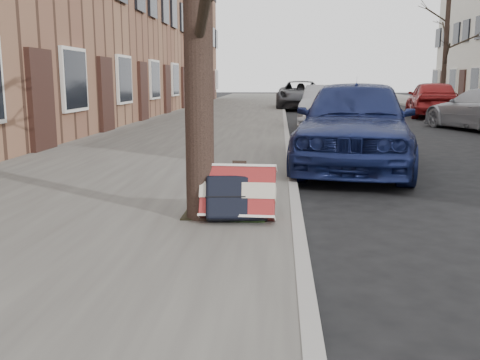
# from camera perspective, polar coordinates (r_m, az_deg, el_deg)

# --- Properties ---
(ground) EXTENTS (120.00, 120.00, 0.00)m
(ground) POSITION_cam_1_polar(r_m,az_deg,el_deg) (4.81, 21.68, -8.36)
(ground) COLOR black
(ground) RESTS_ON ground
(near_sidewalk) EXTENTS (5.00, 70.00, 0.12)m
(near_sidewalk) POSITION_cam_1_polar(r_m,az_deg,el_deg) (19.52, -2.44, 6.42)
(near_sidewalk) COLOR slate
(near_sidewalk) RESTS_ON ground
(house_near) EXTENTS (6.80, 40.00, 7.00)m
(house_near) POSITION_cam_1_polar(r_m,az_deg,el_deg) (22.00, -18.23, 15.36)
(house_near) COLOR brown
(house_near) RESTS_ON ground
(dirt_patch) EXTENTS (0.85, 0.85, 0.02)m
(dirt_patch) POSITION_cam_1_polar(r_m,az_deg,el_deg) (5.73, -1.47, -3.25)
(dirt_patch) COLOR black
(dirt_patch) RESTS_ON near_sidewalk
(suitcase_red) EXTENTS (0.75, 0.43, 0.56)m
(suitcase_red) POSITION_cam_1_polar(r_m,az_deg,el_deg) (5.30, -0.20, -1.37)
(suitcase_red) COLOR maroon
(suitcase_red) RESTS_ON near_sidewalk
(suitcase_navy) EXTENTS (0.64, 0.42, 0.48)m
(suitcase_navy) POSITION_cam_1_polar(r_m,az_deg,el_deg) (5.27, -0.31, -1.91)
(suitcase_navy) COLOR black
(suitcase_navy) RESTS_ON near_sidewalk
(car_near_front) EXTENTS (2.58, 4.82, 1.56)m
(car_near_front) POSITION_cam_1_polar(r_m,az_deg,el_deg) (9.31, 12.20, 5.96)
(car_near_front) COLOR navy
(car_near_front) RESTS_ON ground
(car_near_mid) EXTENTS (2.03, 4.24, 1.34)m
(car_near_mid) POSITION_cam_1_polar(r_m,az_deg,el_deg) (16.92, 9.39, 7.70)
(car_near_mid) COLOR #B3B5BB
(car_near_mid) RESTS_ON ground
(car_near_back) EXTENTS (2.51, 5.23, 1.44)m
(car_near_back) POSITION_cam_1_polar(r_m,az_deg,el_deg) (27.60, 6.50, 8.98)
(car_near_back) COLOR #343539
(car_near_back) RESTS_ON ground
(car_far_back) EXTENTS (2.35, 4.55, 1.48)m
(car_far_back) POSITION_cam_1_polar(r_m,az_deg,el_deg) (23.10, 19.78, 8.16)
(car_far_back) COLOR maroon
(car_far_back) RESTS_ON ground
(tree_far_c) EXTENTS (0.24, 0.24, 5.58)m
(tree_far_c) POSITION_cam_1_polar(r_m,az_deg,el_deg) (30.79, 21.05, 12.60)
(tree_far_c) COLOR black
(tree_far_c) RESTS_ON far_sidewalk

